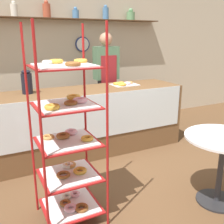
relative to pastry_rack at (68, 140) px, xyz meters
The scene contains 8 objects.
ground_plane 1.12m from the pastry_rack, 13.36° to the left, with size 14.00×14.00×0.00m, color brown.
back_wall 2.80m from the pastry_rack, 74.27° to the left, with size 10.00×0.30×2.70m.
display_counter 1.60m from the pastry_rack, 61.47° to the left, with size 2.90×0.76×0.97m.
pastry_rack is the anchor object (origin of this frame).
person_worker 2.39m from the pastry_rack, 56.23° to the left, with size 0.41×0.23×1.78m.
cafe_table 1.57m from the pastry_rack, 17.71° to the right, with size 0.79×0.79×0.75m.
coffee_carafe 1.50m from the pastry_rack, 93.87° to the left, with size 0.14×0.14×0.32m.
donut_tray_counter 1.99m from the pastry_rack, 46.25° to the left, with size 0.40×0.30×0.05m.
Camera 1 is at (-1.38, -2.34, 1.72)m, focal length 42.00 mm.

